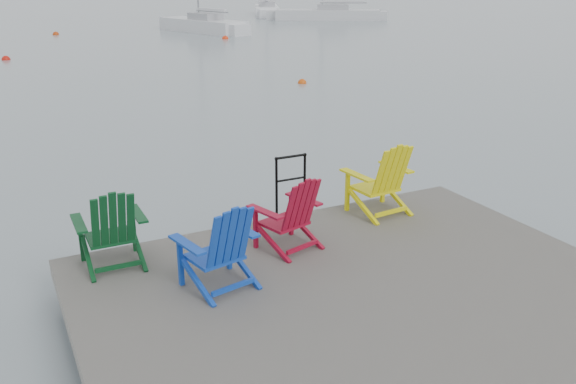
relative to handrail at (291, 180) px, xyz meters
name	(u,v)px	position (x,y,z in m)	size (l,w,h in m)	color
ground	(371,337)	(-0.25, -2.45, -1.04)	(400.00, 400.00, 0.00)	gray
dock	(372,310)	(-0.25, -2.45, -0.69)	(6.00, 5.00, 1.40)	#2E2B28
handrail	(291,180)	(0.00, 0.00, 0.00)	(0.48, 0.04, 0.90)	black
chair_green	(111,227)	(-2.56, -0.48, -0.04)	(0.80, 0.74, 1.00)	#0A3B1A
chair_blue	(220,245)	(-1.62, -1.52, -0.04)	(0.91, 0.86, 1.01)	#103CAB
chair_red	(291,213)	(-0.49, -0.97, -0.06)	(0.90, 0.85, 0.96)	maroon
chair_yellow	(382,178)	(1.19, -0.49, -0.01)	(0.90, 0.84, 1.06)	yellow
sailboat_near	(203,26)	(9.91, 32.49, -0.69)	(3.98, 7.57, 10.27)	silver
sailboat_mid	(267,11)	(20.61, 45.67, -0.69)	(4.98, 8.03, 10.92)	white
sailboat_far	(328,15)	(22.65, 37.99, -0.69)	(8.44, 6.17, 11.70)	silver
buoy_a	(302,83)	(6.60, 12.14, -1.04)	(0.31, 0.31, 0.31)	#D04B0C
buoy_b	(6,60)	(-2.55, 23.55, -1.04)	(0.38, 0.38, 0.38)	red
buoy_c	(225,39)	(9.60, 27.61, -1.04)	(0.39, 0.39, 0.39)	red
buoy_d	(56,35)	(0.93, 34.78, -1.04)	(0.40, 0.40, 0.40)	#B8370A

